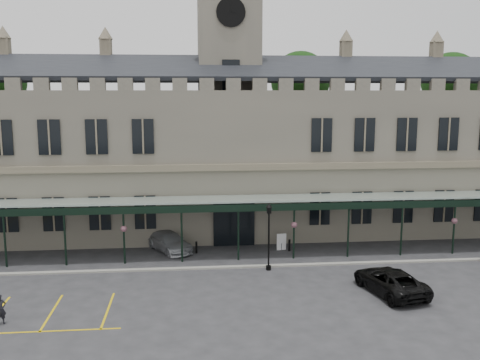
{
  "coord_description": "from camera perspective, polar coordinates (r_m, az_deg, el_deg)",
  "views": [
    {
      "loc": [
        -3.42,
        -29.42,
        11.84
      ],
      "look_at": [
        0.0,
        6.0,
        6.0
      ],
      "focal_mm": 40.0,
      "sensor_mm": 36.0,
      "label": 1
    }
  ],
  "objects": [
    {
      "name": "ground",
      "position": [
        31.9,
        1.06,
        -12.47
      ],
      "size": [
        140.0,
        140.0,
        0.0
      ],
      "primitive_type": "plane",
      "color": "#2B2B2E"
    },
    {
      "name": "station_building",
      "position": [
        45.77,
        -1.19,
        2.58
      ],
      "size": [
        60.0,
        10.36,
        17.3
      ],
      "color": "#5F5A4F",
      "rests_on": "ground"
    },
    {
      "name": "clock_tower",
      "position": [
        45.56,
        -1.23,
        10.92
      ],
      "size": [
        5.6,
        5.6,
        24.8
      ],
      "color": "#5F5A4F",
      "rests_on": "ground"
    },
    {
      "name": "canopy",
      "position": [
        38.22,
        -0.21,
        -4.97
      ],
      "size": [
        50.0,
        4.1,
        4.3
      ],
      "color": "#8C9E93",
      "rests_on": "ground"
    },
    {
      "name": "kerb",
      "position": [
        37.01,
        0.08,
        -9.24
      ],
      "size": [
        60.0,
        0.4,
        0.12
      ],
      "primitive_type": "cube",
      "color": "gray",
      "rests_on": "ground"
    },
    {
      "name": "tree_behind_mid",
      "position": [
        55.61,
        6.44,
        10.27
      ],
      "size": [
        6.0,
        6.0,
        16.0
      ],
      "color": "#332314",
      "rests_on": "ground"
    },
    {
      "name": "tree_behind_right",
      "position": [
        60.94,
        21.54,
        9.6
      ],
      "size": [
        6.0,
        6.0,
        16.0
      ],
      "color": "#332314",
      "rests_on": "ground"
    },
    {
      "name": "lamp_post_mid",
      "position": [
        35.84,
        3.09,
        -5.4
      ],
      "size": [
        0.44,
        0.44,
        4.62
      ],
      "color": "black",
      "rests_on": "ground"
    },
    {
      "name": "sign_board",
      "position": [
        40.94,
        4.44,
        -6.61
      ],
      "size": [
        0.74,
        0.17,
        1.27
      ],
      "rotation": [
        0.0,
        0.0,
        0.16
      ],
      "color": "black",
      "rests_on": "ground"
    },
    {
      "name": "bollard_left",
      "position": [
        40.22,
        -4.67,
        -7.17
      ],
      "size": [
        0.16,
        0.16,
        0.89
      ],
      "primitive_type": "cylinder",
      "color": "black",
      "rests_on": "ground"
    },
    {
      "name": "bollard_right",
      "position": [
        40.78,
        5.29,
        -6.95
      ],
      "size": [
        0.16,
        0.16,
        0.89
      ],
      "primitive_type": "cylinder",
      "color": "black",
      "rests_on": "ground"
    },
    {
      "name": "car_taxi",
      "position": [
        40.99,
        -7.56,
        -6.53
      ],
      "size": [
        4.07,
        5.18,
        1.4
      ],
      "primitive_type": "imported",
      "rotation": [
        0.0,
        0.0,
        0.51
      ],
      "color": "#9C9EA4",
      "rests_on": "ground"
    },
    {
      "name": "car_van",
      "position": [
        33.56,
        15.7,
        -10.33
      ],
      "size": [
        3.59,
        5.83,
        1.51
      ],
      "primitive_type": "imported",
      "rotation": [
        0.0,
        0.0,
        3.36
      ],
      "color": "black",
      "rests_on": "ground"
    },
    {
      "name": "person_a",
      "position": [
        30.82,
        -24.2,
        -12.5
      ],
      "size": [
        0.71,
        0.68,
        1.63
      ],
      "primitive_type": "imported",
      "rotation": [
        0.0,
        0.0,
        0.68
      ],
      "color": "black",
      "rests_on": "ground"
    }
  ]
}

